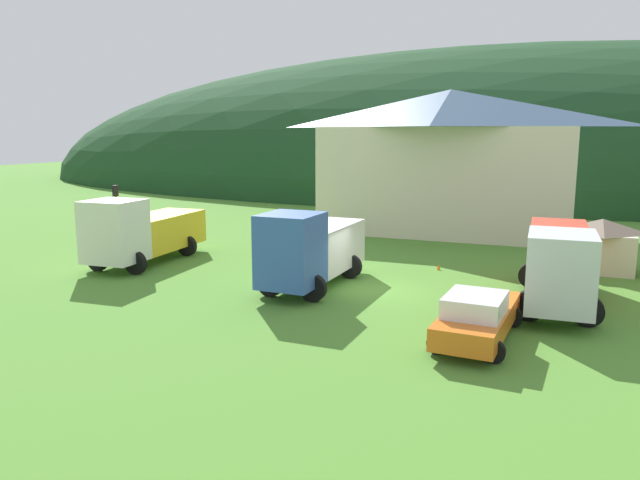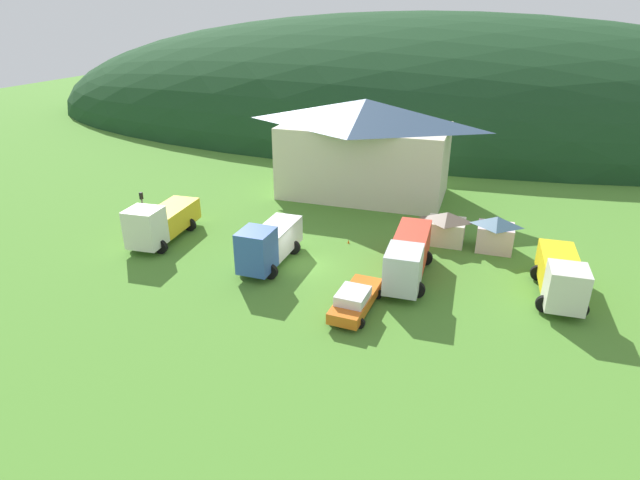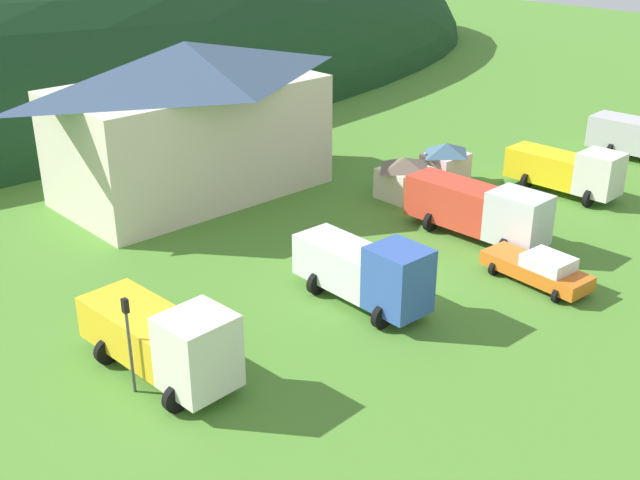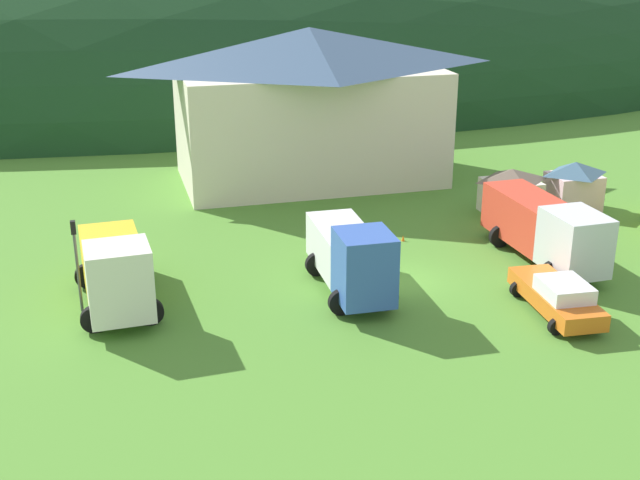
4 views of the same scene
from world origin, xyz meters
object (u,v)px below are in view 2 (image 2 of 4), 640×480
object	(u,v)px
service_pickup_orange	(355,299)
traffic_light_west	(143,211)
play_shed_cream	(446,227)
play_shed_pink	(495,233)
heavy_rig_striped	(161,222)
box_truck_blue	(268,243)
flatbed_truck_yellow	(561,276)
depot_building	(365,147)
tow_truck_silver	(408,256)
traffic_cone_near_pickup	(348,243)

from	to	relation	value
service_pickup_orange	traffic_light_west	xyz separation A→B (m)	(-18.93, 5.45, 1.62)
play_shed_cream	service_pickup_orange	xyz separation A→B (m)	(-4.20, -12.34, -0.50)
play_shed_pink	heavy_rig_striped	bearing A→B (deg)	-165.38
box_truck_blue	play_shed_cream	bearing A→B (deg)	125.93
play_shed_pink	service_pickup_orange	xyz separation A→B (m)	(-7.95, -12.08, -0.60)
flatbed_truck_yellow	traffic_light_west	distance (m)	30.98
flatbed_truck_yellow	depot_building	bearing A→B (deg)	-135.59
box_truck_blue	service_pickup_orange	world-z (taller)	box_truck_blue
traffic_light_west	heavy_rig_striped	bearing A→B (deg)	0.18
play_shed_pink	traffic_light_west	world-z (taller)	traffic_light_west
depot_building	play_shed_pink	distance (m)	16.51
play_shed_cream	flatbed_truck_yellow	distance (m)	10.30
tow_truck_silver	depot_building	bearing A→B (deg)	-158.05
traffic_light_west	traffic_cone_near_pickup	xyz separation A→B (m)	(15.84, 4.29, -2.45)
service_pickup_orange	traffic_light_west	size ratio (longest dim) A/B	1.39
heavy_rig_striped	traffic_cone_near_pickup	world-z (taller)	heavy_rig_striped
service_pickup_orange	traffic_cone_near_pickup	world-z (taller)	service_pickup_orange
service_pickup_orange	traffic_cone_near_pickup	xyz separation A→B (m)	(-3.09, 9.74, -0.83)
flatbed_truck_yellow	box_truck_blue	bearing A→B (deg)	-87.58
service_pickup_orange	box_truck_blue	bearing A→B (deg)	-115.10
tow_truck_silver	heavy_rig_striped	bearing A→B (deg)	-92.19
play_shed_cream	flatbed_truck_yellow	bearing A→B (deg)	-40.45
depot_building	tow_truck_silver	size ratio (longest dim) A/B	2.07
box_truck_blue	tow_truck_silver	world-z (taller)	box_truck_blue
traffic_cone_near_pickup	traffic_light_west	bearing A→B (deg)	-164.84
depot_building	box_truck_blue	world-z (taller)	depot_building
depot_building	traffic_light_west	world-z (taller)	depot_building
tow_truck_silver	traffic_cone_near_pickup	size ratio (longest dim) A/B	13.91
traffic_light_west	traffic_cone_near_pickup	bearing A→B (deg)	15.16
service_pickup_orange	traffic_cone_near_pickup	size ratio (longest dim) A/B	9.33
play_shed_pink	traffic_cone_near_pickup	world-z (taller)	play_shed_pink
play_shed_cream	tow_truck_silver	distance (m)	7.36
play_shed_cream	tow_truck_silver	world-z (taller)	tow_truck_silver
tow_truck_silver	traffic_light_west	xyz separation A→B (m)	(-21.25, 0.21, 0.67)
depot_building	traffic_cone_near_pickup	bearing A→B (deg)	-81.49
traffic_light_west	play_shed_pink	bearing A→B (deg)	13.86
depot_building	play_shed_cream	distance (m)	13.64
heavy_rig_striped	box_truck_blue	world-z (taller)	heavy_rig_striped
play_shed_cream	heavy_rig_striped	size ratio (longest dim) A/B	0.41
heavy_rig_striped	box_truck_blue	xyz separation A→B (m)	(9.87, -1.27, 0.06)
depot_building	service_pickup_orange	size ratio (longest dim) A/B	3.10
play_shed_pink	heavy_rig_striped	size ratio (longest dim) A/B	0.37
tow_truck_silver	traffic_cone_near_pickup	xyz separation A→B (m)	(-5.42, 4.50, -1.78)
heavy_rig_striped	traffic_cone_near_pickup	distance (m)	15.08
play_shed_pink	flatbed_truck_yellow	bearing A→B (deg)	-57.53
play_shed_pink	traffic_light_west	distance (m)	27.70
play_shed_pink	traffic_cone_near_pickup	bearing A→B (deg)	-168.04
traffic_light_west	flatbed_truck_yellow	bearing A→B (deg)	0.39
depot_building	play_shed_cream	world-z (taller)	depot_building
play_shed_pink	tow_truck_silver	distance (m)	8.86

